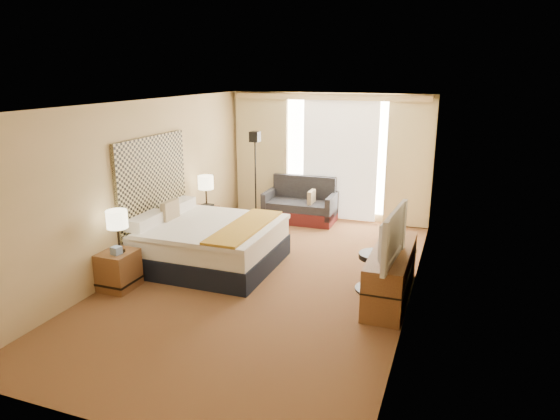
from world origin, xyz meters
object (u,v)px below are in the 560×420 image
(loveseat, at_px, (301,207))
(floor_lamp, at_px, (255,161))
(desk_chair, at_px, (380,258))
(television, at_px, (385,235))
(lamp_left, at_px, (117,220))
(lamp_right, at_px, (206,183))
(bed, at_px, (210,243))
(nightstand_right, at_px, (203,222))
(media_dresser, at_px, (391,273))
(nightstand_left, at_px, (119,270))

(loveseat, height_order, floor_lamp, floor_lamp)
(desk_chair, height_order, television, television)
(desk_chair, relative_size, lamp_left, 1.78)
(floor_lamp, relative_size, lamp_left, 3.08)
(lamp_left, xyz_separation_m, lamp_right, (0.01, 2.55, -0.01))
(bed, bearing_deg, desk_chair, -1.29)
(lamp_right, bearing_deg, desk_chair, -21.45)
(nightstand_right, bearing_deg, loveseat, 48.33)
(desk_chair, bearing_deg, television, -84.76)
(loveseat, bearing_deg, media_dresser, -54.04)
(lamp_left, bearing_deg, floor_lamp, 78.75)
(nightstand_left, height_order, lamp_right, lamp_right)
(floor_lamp, distance_m, desk_chair, 3.63)
(television, bearing_deg, loveseat, 36.83)
(loveseat, height_order, lamp_left, lamp_left)
(lamp_right, bearing_deg, bed, -59.97)
(media_dresser, xyz_separation_m, lamp_right, (-3.64, 1.50, 0.67))
(television, bearing_deg, desk_chair, 17.09)
(floor_lamp, bearing_deg, lamp_left, -101.25)
(nightstand_right, distance_m, lamp_left, 2.61)
(nightstand_left, xyz_separation_m, lamp_left, (0.05, -0.00, 0.75))
(nightstand_left, distance_m, loveseat, 4.33)
(nightstand_left, height_order, desk_chair, desk_chair)
(nightstand_right, bearing_deg, nightstand_left, -90.00)
(bed, relative_size, desk_chair, 1.87)
(nightstand_left, relative_size, floor_lamp, 0.29)
(bed, xyz_separation_m, loveseat, (0.61, 2.84, -0.07))
(bed, xyz_separation_m, television, (2.84, -0.65, 0.67))
(bed, height_order, loveseat, bed)
(media_dresser, bearing_deg, bed, 175.95)
(lamp_right, relative_size, television, 0.51)
(media_dresser, bearing_deg, desk_chair, 142.00)
(nightstand_right, xyz_separation_m, lamp_left, (0.05, -2.50, 0.75))
(nightstand_left, bearing_deg, television, 9.46)
(bed, relative_size, floor_lamp, 1.08)
(media_dresser, relative_size, bed, 0.87)
(desk_chair, xyz_separation_m, lamp_right, (-3.46, 1.36, 0.53))
(loveseat, distance_m, television, 4.20)
(nightstand_left, xyz_separation_m, desk_chair, (3.52, 1.19, 0.21))
(media_dresser, distance_m, loveseat, 3.80)
(media_dresser, xyz_separation_m, floor_lamp, (-2.98, 2.30, 1.00))
(media_dresser, height_order, lamp_left, lamp_left)
(bed, xyz_separation_m, desk_chair, (2.71, -0.06, 0.12))
(nightstand_right, xyz_separation_m, television, (3.65, -1.89, 0.76))
(bed, distance_m, desk_chair, 2.71)
(nightstand_left, relative_size, lamp_left, 0.89)
(television, bearing_deg, media_dresser, -2.28)
(bed, bearing_deg, floor_lamp, 92.43)
(desk_chair, bearing_deg, lamp_left, -168.63)
(media_dresser, relative_size, loveseat, 1.23)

